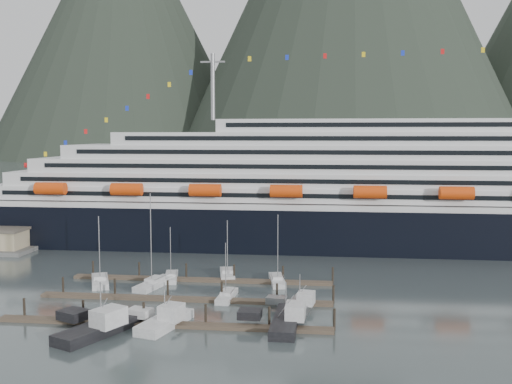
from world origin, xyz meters
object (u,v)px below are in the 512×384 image
cruise_ship (378,196)px  sailboat_g (277,281)px  sailboat_c (227,296)px  trawler_c (285,320)px  trawler_b (164,320)px  sailboat_f (227,275)px  sailboat_e (171,277)px  sailboat_b (155,284)px  trawler_a (100,326)px  sailboat_a (100,282)px  trawler_e (299,305)px

cruise_ship → sailboat_g: (-21.01, -38.54, -11.64)m
sailboat_c → sailboat_g: size_ratio=0.75×
trawler_c → trawler_b: bearing=99.1°
sailboat_f → trawler_b: (-3.92, -30.24, 0.48)m
sailboat_e → trawler_c: size_ratio=0.76×
sailboat_e → sailboat_b: bearing=152.1°
sailboat_g → trawler_b: bearing=142.7°
cruise_ship → trawler_b: 74.68m
cruise_ship → sailboat_c: size_ratio=21.47×
sailboat_e → trawler_a: size_ratio=0.71×
sailboat_b → sailboat_g: bearing=-62.8°
sailboat_b → trawler_c: (24.40, -19.25, 0.43)m
sailboat_a → sailboat_e: 12.79m
sailboat_a → trawler_b: (17.91, -21.98, 0.46)m
trawler_b → trawler_c: size_ratio=0.83×
sailboat_a → trawler_b: size_ratio=1.15×
trawler_b → trawler_c: trawler_b is taller
sailboat_b → sailboat_g: (21.32, 5.12, -0.05)m
sailboat_a → trawler_a: (10.12, -25.74, 0.54)m
sailboat_f → sailboat_g: size_ratio=0.87×
sailboat_b → sailboat_c: (14.01, -6.41, -0.07)m
cruise_ship → trawler_b: size_ratio=18.67×
cruise_ship → trawler_a: bearing=-121.6°
sailboat_a → trawler_c: 39.87m
trawler_e → cruise_ship: bearing=-8.1°
sailboat_f → trawler_c: bearing=-166.8°
cruise_ship → sailboat_c: bearing=-119.5°
trawler_b → trawler_a: bearing=131.2°
sailboat_f → trawler_b: 30.49m
trawler_c → trawler_e: 7.78m
sailboat_g → trawler_c: bearing=177.0°
sailboat_g → trawler_e: size_ratio=1.30×
cruise_ship → sailboat_b: (-42.34, -43.66, -11.58)m
sailboat_f → sailboat_g: 10.40m
trawler_a → sailboat_e: bearing=21.6°
trawler_c → trawler_e: (1.64, 7.60, -0.06)m
sailboat_e → sailboat_g: bearing=-102.7°
cruise_ship → trawler_e: 58.73m
sailboat_g → sailboat_e: bearing=79.1°
sailboat_a → trawler_b: sailboat_a is taller
sailboat_f → trawler_c: size_ratio=0.84×
sailboat_e → trawler_b: (6.10, -26.91, 0.51)m
cruise_ship → sailboat_a: bearing=-140.6°
trawler_a → trawler_b: size_ratio=1.29×
sailboat_c → sailboat_e: sailboat_e is taller
sailboat_a → trawler_c: (34.67, -19.70, 0.45)m
sailboat_c → trawler_b: 16.41m
cruise_ship → sailboat_a: cruise_ship is taller
sailboat_e → trawler_e: bearing=-136.7°
trawler_b → trawler_c: (16.76, 2.28, -0.01)m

